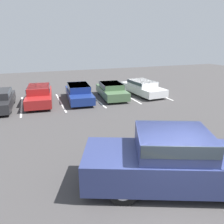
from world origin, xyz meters
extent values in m
plane|color=#423F3F|center=(0.00, 0.00, 0.00)|extent=(60.00, 60.00, 0.00)
cube|color=white|center=(-4.26, 12.32, 0.00)|extent=(0.12, 5.31, 0.01)
cube|color=white|center=(-1.49, 12.32, 0.00)|extent=(0.12, 5.31, 0.01)
cube|color=white|center=(1.28, 12.32, 0.00)|extent=(0.12, 5.31, 0.01)
cube|color=white|center=(4.05, 12.32, 0.00)|extent=(0.12, 5.31, 0.01)
cube|color=white|center=(6.82, 12.32, 0.00)|extent=(0.12, 5.31, 0.01)
cube|color=navy|center=(0.68, 0.81, 0.75)|extent=(6.38, 4.18, 0.97)
cube|color=navy|center=(0.40, 0.93, 1.57)|extent=(2.73, 2.54, 0.68)
cube|color=#2D3842|center=(0.40, 0.93, 1.73)|extent=(2.71, 2.58, 0.37)
cylinder|color=black|center=(-0.69, 2.27, 0.43)|extent=(0.91, 0.62, 0.86)
cylinder|color=#ADADB2|center=(-0.69, 2.27, 0.43)|extent=(0.56, 0.48, 0.47)
cylinder|color=black|center=(-1.32, 0.75, 0.43)|extent=(0.91, 0.62, 0.86)
cylinder|color=#ADADB2|center=(-1.32, 0.75, 0.43)|extent=(0.56, 0.48, 0.47)
cylinder|color=black|center=(-4.95, 10.80, 0.31)|extent=(0.25, 0.63, 0.62)
cylinder|color=#ADADB2|center=(-4.95, 10.80, 0.31)|extent=(0.25, 0.35, 0.34)
cylinder|color=black|center=(-4.84, 13.29, 0.31)|extent=(0.25, 0.63, 0.62)
cylinder|color=#ADADB2|center=(-4.84, 13.29, 0.31)|extent=(0.25, 0.35, 0.34)
cube|color=maroon|center=(-2.96, 12.55, 0.50)|extent=(2.18, 4.86, 0.63)
cube|color=maroon|center=(-2.95, 12.64, 1.06)|extent=(1.75, 2.59, 0.49)
cube|color=#2D3842|center=(-2.95, 12.64, 1.16)|extent=(1.82, 2.55, 0.29)
cylinder|color=black|center=(-2.36, 11.11, 0.34)|extent=(0.29, 0.70, 0.68)
cylinder|color=#ADADB2|center=(-2.36, 11.11, 0.34)|extent=(0.27, 0.39, 0.37)
cylinder|color=black|center=(-3.83, 11.26, 0.34)|extent=(0.29, 0.70, 0.68)
cylinder|color=#ADADB2|center=(-3.83, 11.26, 0.34)|extent=(0.27, 0.39, 0.37)
cylinder|color=black|center=(-2.09, 13.84, 0.34)|extent=(0.29, 0.70, 0.68)
cylinder|color=#ADADB2|center=(-2.09, 13.84, 0.34)|extent=(0.27, 0.39, 0.37)
cylinder|color=black|center=(-3.56, 13.98, 0.34)|extent=(0.29, 0.70, 0.68)
cylinder|color=#ADADB2|center=(-3.56, 13.98, 0.34)|extent=(0.27, 0.39, 0.37)
cube|color=navy|center=(-0.05, 12.30, 0.47)|extent=(2.12, 4.81, 0.58)
cube|color=navy|center=(-0.04, 12.40, 1.01)|extent=(1.72, 2.56, 0.49)
cube|color=#2D3842|center=(-0.04, 12.40, 1.10)|extent=(1.78, 2.51, 0.29)
cylinder|color=black|center=(0.55, 10.89, 0.33)|extent=(0.29, 0.68, 0.66)
cylinder|color=#ADADB2|center=(0.55, 10.89, 0.33)|extent=(0.27, 0.38, 0.36)
cylinder|color=black|center=(-0.89, 11.02, 0.33)|extent=(0.29, 0.68, 0.66)
cylinder|color=#ADADB2|center=(-0.89, 11.02, 0.33)|extent=(0.27, 0.38, 0.36)
cylinder|color=black|center=(0.79, 13.59, 0.33)|extent=(0.29, 0.68, 0.66)
cylinder|color=#ADADB2|center=(0.79, 13.59, 0.33)|extent=(0.27, 0.38, 0.36)
cylinder|color=black|center=(-0.65, 13.72, 0.33)|extent=(0.29, 0.68, 0.66)
cylinder|color=#ADADB2|center=(-0.65, 13.72, 0.33)|extent=(0.27, 0.38, 0.36)
cube|color=#4C6B47|center=(2.63, 12.24, 0.48)|extent=(2.15, 4.45, 0.61)
cube|color=#4C6B47|center=(2.64, 12.33, 0.99)|extent=(1.75, 2.37, 0.41)
cube|color=#2D3842|center=(2.64, 12.33, 1.07)|extent=(1.81, 2.33, 0.24)
cylinder|color=black|center=(3.26, 10.93, 0.32)|extent=(0.30, 0.66, 0.64)
cylinder|color=#ADADB2|center=(3.26, 10.93, 0.32)|extent=(0.28, 0.37, 0.35)
cylinder|color=black|center=(1.78, 11.07, 0.32)|extent=(0.30, 0.66, 0.64)
cylinder|color=#ADADB2|center=(1.78, 11.07, 0.32)|extent=(0.28, 0.37, 0.35)
cylinder|color=black|center=(3.49, 13.41, 0.32)|extent=(0.30, 0.66, 0.64)
cylinder|color=#ADADB2|center=(3.49, 13.41, 0.32)|extent=(0.28, 0.37, 0.35)
cylinder|color=black|center=(2.01, 13.55, 0.32)|extent=(0.30, 0.66, 0.64)
cylinder|color=#ADADB2|center=(2.01, 13.55, 0.32)|extent=(0.28, 0.37, 0.35)
cube|color=silver|center=(5.57, 12.41, 0.47)|extent=(2.15, 4.87, 0.59)
cube|color=silver|center=(5.56, 12.50, 0.97)|extent=(1.77, 2.58, 0.42)
cube|color=#2D3842|center=(5.56, 12.50, 1.05)|extent=(1.84, 2.54, 0.25)
cylinder|color=black|center=(6.45, 11.09, 0.31)|extent=(0.27, 0.64, 0.63)
cylinder|color=#ADADB2|center=(6.45, 11.09, 0.31)|extent=(0.26, 0.36, 0.35)
cylinder|color=black|center=(4.89, 10.98, 0.31)|extent=(0.27, 0.64, 0.63)
cylinder|color=#ADADB2|center=(4.89, 10.98, 0.31)|extent=(0.26, 0.36, 0.35)
cylinder|color=black|center=(6.26, 13.84, 0.31)|extent=(0.27, 0.64, 0.63)
cylinder|color=#ADADB2|center=(6.26, 13.84, 0.31)|extent=(0.26, 0.36, 0.35)
cylinder|color=black|center=(4.69, 13.73, 0.31)|extent=(0.27, 0.64, 0.63)
cylinder|color=#ADADB2|center=(4.69, 13.73, 0.31)|extent=(0.26, 0.36, 0.35)
camera|label=1|loc=(-3.46, -4.04, 4.54)|focal=35.00mm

